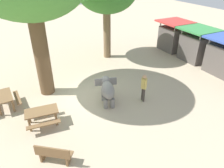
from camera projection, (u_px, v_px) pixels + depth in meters
ground_plane at (85, 97)px, 12.30m from camera, size 60.00×60.00×0.00m
elephant at (107, 89)px, 11.50m from camera, size 1.85×1.36×1.28m
person_handler at (144, 86)px, 11.56m from camera, size 0.49×0.32×1.62m
wooden_bench at (54, 154)px, 8.05m from camera, size 1.17×1.35×0.88m
picnic_table_near at (42, 114)px, 9.98m from camera, size 1.64×1.65×0.78m
picnic_table_far at (4, 98)px, 11.13m from camera, size 1.58×1.56×0.78m
market_stall_red at (173, 37)px, 18.52m from camera, size 2.50×2.50×2.52m
market_stall_green at (196, 46)px, 16.52m from camera, size 2.50×2.50×2.52m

